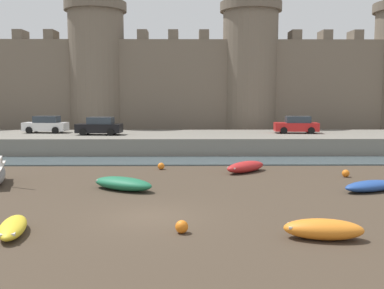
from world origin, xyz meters
TOP-DOWN VIEW (x-y plane):
  - ground_plane at (0.00, 0.00)m, footprint 160.00×160.00m
  - water_channel at (0.00, 15.94)m, footprint 80.00×4.50m
  - quay_road at (0.00, 23.19)m, footprint 64.64×10.00m
  - castle at (-0.00, 33.29)m, footprint 59.61×6.97m
  - rowboat_midflat_right at (-4.93, -2.41)m, footprint 1.55×3.03m
  - rowboat_foreground_left at (11.49, 4.94)m, footprint 3.60×2.43m
  - rowboat_foreground_right at (6.49, -3.07)m, footprint 2.98×1.52m
  - rowboat_midflat_centre at (-1.95, 5.40)m, footprint 3.91×3.05m
  - rowboat_midflat_left at (5.49, 10.99)m, footprint 3.35×3.20m
  - mooring_buoy_near_shore at (-0.25, 12.17)m, footprint 0.48×0.48m
  - mooring_buoy_mid_mud at (11.61, 9.15)m, footprint 0.47×0.47m
  - mooring_buoy_near_channel at (1.37, -2.30)m, footprint 0.50×0.50m
  - car_quay_east at (-6.47, 22.34)m, footprint 4.21×2.09m
  - car_quay_centre_east at (12.01, 23.88)m, footprint 4.21×2.09m
  - car_quay_centre_west at (-12.06, 24.51)m, footprint 4.21×2.09m

SIDE VIEW (x-z plane):
  - ground_plane at x=0.00m, z-range 0.00..0.00m
  - water_channel at x=0.00m, z-range 0.00..0.10m
  - mooring_buoy_mid_mud at x=11.61m, z-range 0.00..0.47m
  - mooring_buoy_near_shore at x=-0.25m, z-range 0.00..0.48m
  - mooring_buoy_near_channel at x=1.37m, z-range 0.00..0.50m
  - rowboat_midflat_right at x=-4.93m, z-range 0.02..0.58m
  - rowboat_foreground_left at x=11.49m, z-range 0.02..0.61m
  - rowboat_midflat_centre at x=-1.95m, z-range 0.02..0.73m
  - rowboat_midflat_left at x=5.49m, z-range 0.02..0.76m
  - rowboat_foreground_right at x=6.49m, z-range 0.02..0.76m
  - quay_road at x=0.00m, z-range 0.00..1.53m
  - car_quay_east at x=-6.47m, z-range 1.49..3.11m
  - car_quay_centre_east at x=12.01m, z-range 1.49..3.11m
  - car_quay_centre_west at x=-12.06m, z-range 1.49..3.11m
  - castle at x=0.00m, z-range -2.25..16.26m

